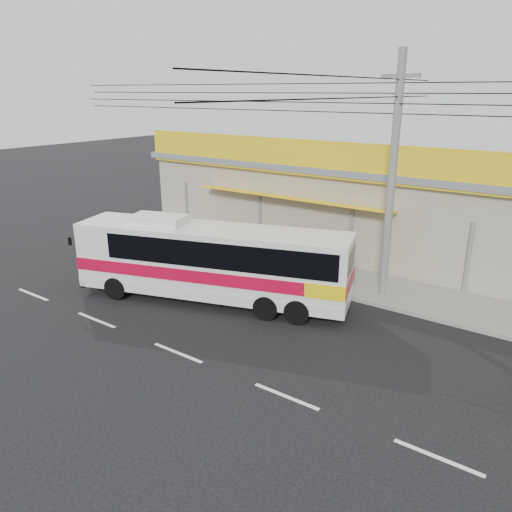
% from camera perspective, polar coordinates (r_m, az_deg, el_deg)
% --- Properties ---
extents(ground, '(120.00, 120.00, 0.00)m').
position_cam_1_polar(ground, '(17.66, -3.21, -7.77)').
color(ground, black).
rests_on(ground, ground).
extents(sidewalk, '(30.00, 3.20, 0.15)m').
position_cam_1_polar(sidewalk, '(22.22, 6.52, -2.00)').
color(sidewalk, gray).
rests_on(sidewalk, ground).
extents(lane_markings, '(50.00, 0.12, 0.01)m').
position_cam_1_polar(lane_markings, '(16.02, -8.92, -10.89)').
color(lane_markings, silver).
rests_on(lane_markings, ground).
extents(storefront_building, '(22.60, 9.20, 5.70)m').
position_cam_1_polar(storefront_building, '(26.41, 12.64, 5.99)').
color(storefront_building, gray).
rests_on(storefront_building, ground).
extents(coach_bus, '(10.68, 5.36, 3.24)m').
position_cam_1_polar(coach_bus, '(18.89, -4.62, -0.32)').
color(coach_bus, silver).
rests_on(coach_bus, ground).
extents(motorbike_red, '(1.95, 1.11, 0.97)m').
position_cam_1_polar(motorbike_red, '(27.28, -10.96, 2.88)').
color(motorbike_red, maroon).
rests_on(motorbike_red, sidewalk).
extents(motorbike_dark, '(1.67, 0.62, 0.98)m').
position_cam_1_polar(motorbike_dark, '(28.67, -16.11, 3.26)').
color(motorbike_dark, black).
rests_on(motorbike_dark, sidewalk).
extents(utility_pole, '(34.00, 14.00, 9.17)m').
position_cam_1_polar(utility_pole, '(18.86, 16.02, 17.09)').
color(utility_pole, slate).
rests_on(utility_pole, ground).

